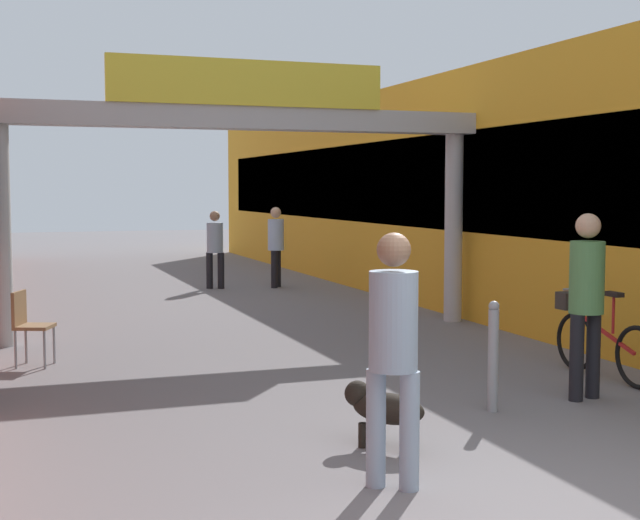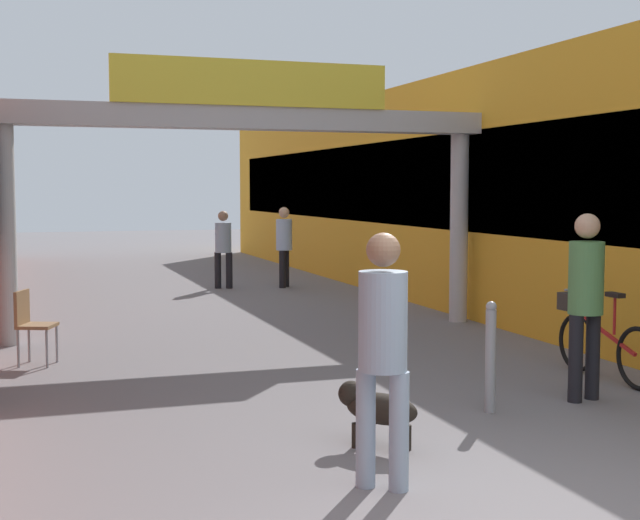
# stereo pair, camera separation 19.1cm
# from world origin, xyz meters

# --- Properties ---
(storefront_right) EXTENTS (3.00, 26.00, 4.00)m
(storefront_right) POSITION_xyz_m (5.09, 11.00, 2.00)
(storefront_right) COLOR gold
(storefront_right) RESTS_ON ground_plane
(arcade_sign_gateway) EXTENTS (7.40, 0.47, 3.89)m
(arcade_sign_gateway) POSITION_xyz_m (0.00, 8.04, 2.73)
(arcade_sign_gateway) COLOR #B2B2B2
(arcade_sign_gateway) RESTS_ON ground_plane
(pedestrian_with_dog) EXTENTS (0.48, 0.48, 1.79)m
(pedestrian_with_dog) POSITION_xyz_m (-0.78, 1.18, 1.03)
(pedestrian_with_dog) COLOR #8C9EB2
(pedestrian_with_dog) RESTS_ON ground_plane
(pedestrian_companion) EXTENTS (0.41, 0.41, 1.85)m
(pedestrian_companion) POSITION_xyz_m (2.10, 2.95, 1.07)
(pedestrian_companion) COLOR black
(pedestrian_companion) RESTS_ON ground_plane
(pedestrian_carrying_crate) EXTENTS (0.45, 0.45, 1.62)m
(pedestrian_carrying_crate) POSITION_xyz_m (0.83, 13.78, 0.92)
(pedestrian_carrying_crate) COLOR black
(pedestrian_carrying_crate) RESTS_ON ground_plane
(pedestrian_elderly_walking) EXTENTS (0.47, 0.47, 1.70)m
(pedestrian_elderly_walking) POSITION_xyz_m (2.09, 13.58, 0.97)
(pedestrian_elderly_walking) COLOR black
(pedestrian_elderly_walking) RESTS_ON ground_plane
(dog_on_leash) EXTENTS (0.64, 0.70, 0.52)m
(dog_on_leash) POSITION_xyz_m (-0.45, 2.10, 0.33)
(dog_on_leash) COLOR black
(dog_on_leash) RESTS_ON ground_plane
(bicycle_red_third) EXTENTS (0.46, 1.69, 0.98)m
(bicycle_red_third) POSITION_xyz_m (2.88, 3.77, 0.44)
(bicycle_red_third) COLOR black
(bicycle_red_third) RESTS_ON ground_plane
(bollard_post_metal) EXTENTS (0.10, 0.10, 1.05)m
(bollard_post_metal) POSITION_xyz_m (1.00, 2.83, 0.53)
(bollard_post_metal) COLOR gray
(bollard_post_metal) RESTS_ON ground_plane
(cafe_chair_wood_nearer) EXTENTS (0.52, 0.52, 0.89)m
(cafe_chair_wood_nearer) POSITION_xyz_m (-3.07, 6.54, 0.54)
(cafe_chair_wood_nearer) COLOR gray
(cafe_chair_wood_nearer) RESTS_ON ground_plane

